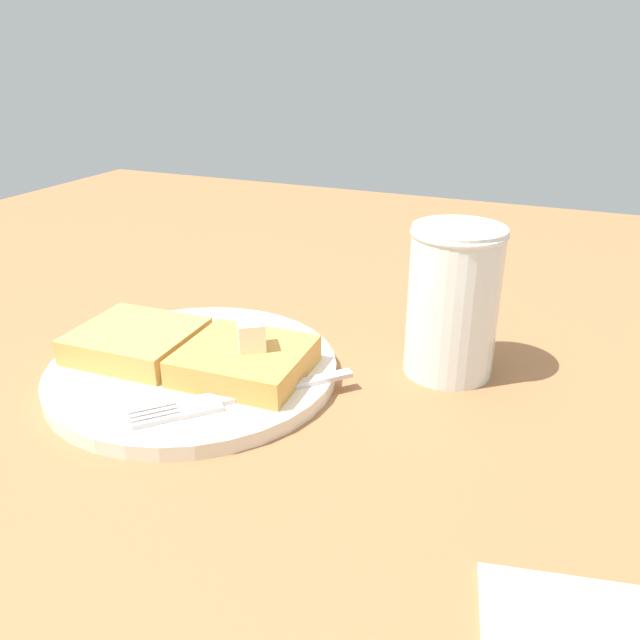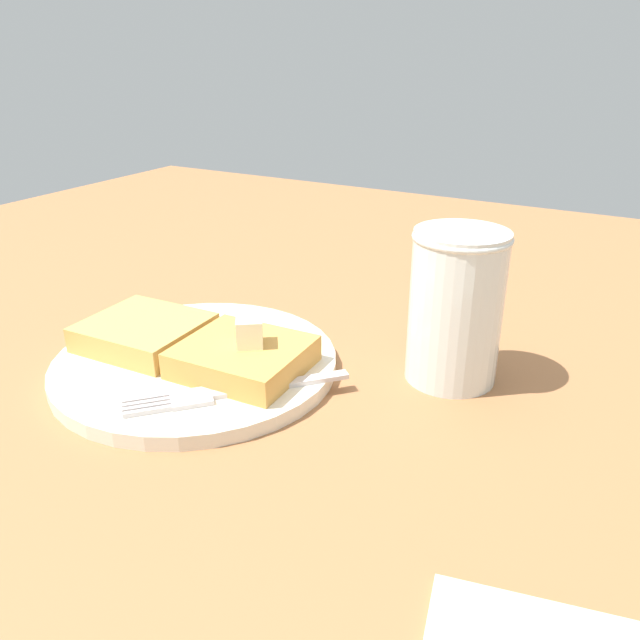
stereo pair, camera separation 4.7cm
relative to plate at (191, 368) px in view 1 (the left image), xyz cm
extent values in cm
cube|color=#99633C|center=(-0.26, -5.11, -1.94)|extent=(125.67, 125.67, 2.65)
cylinder|color=silver|center=(0.00, 0.00, -0.07)|extent=(22.11, 22.11, 1.11)
torus|color=#2C4E70|center=(0.00, 0.00, 0.09)|extent=(22.11, 22.11, 0.80)
cube|color=gold|center=(-4.77, -0.17, 1.51)|extent=(9.33, 8.56, 2.05)
cube|color=tan|center=(4.77, 0.17, 1.51)|extent=(9.33, 8.56, 2.05)
cube|color=#F5EEC7|center=(-5.25, -0.48, 3.60)|extent=(2.77, 2.83, 2.12)
cube|color=silver|center=(-8.68, 0.67, 0.67)|extent=(7.50, 7.91, 0.36)
cube|color=silver|center=(-4.30, 5.33, 0.67)|extent=(3.52, 3.55, 0.36)
cube|color=silver|center=(-2.85, 8.09, 0.67)|extent=(2.42, 2.55, 0.36)
cube|color=silver|center=(-2.45, 7.71, 0.67)|extent=(2.42, 2.55, 0.36)
cube|color=silver|center=(-2.05, 7.33, 0.67)|extent=(2.42, 2.55, 0.36)
cube|color=silver|center=(-1.65, 6.96, 0.67)|extent=(2.42, 2.55, 0.36)
cylinder|color=#42210E|center=(-18.16, -8.59, 4.21)|extent=(6.32, 6.32, 9.65)
cylinder|color=silver|center=(-18.16, -8.59, 5.20)|extent=(6.87, 6.87, 11.64)
torus|color=silver|center=(-18.16, -8.59, 10.57)|extent=(7.09, 7.09, 0.50)
camera|label=1|loc=(-25.83, 35.39, 23.03)|focal=35.00mm
camera|label=2|loc=(-30.06, 33.32, 23.03)|focal=35.00mm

